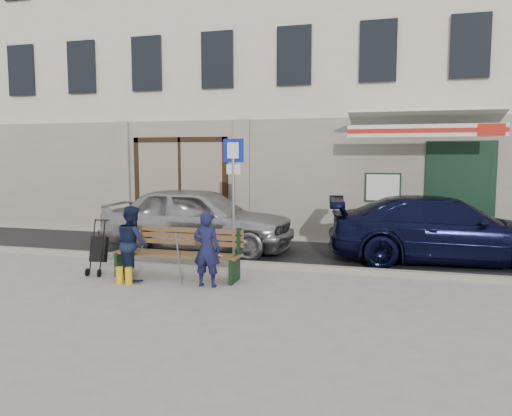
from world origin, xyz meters
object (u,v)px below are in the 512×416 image
at_px(stroller, 99,250).
at_px(bench, 175,253).
at_px(parking_sign, 233,181).
at_px(man, 207,249).
at_px(car_navy, 444,230).
at_px(woman, 133,243).
at_px(car_silver, 198,219).

bearing_deg(stroller, bench, -2.09).
height_order(bench, stroller, stroller).
xyz_separation_m(parking_sign, man, (0.14, -1.91, -1.08)).
relative_size(bench, man, 1.83).
xyz_separation_m(car_navy, bench, (-4.90, -2.72, -0.24)).
distance_m(car_navy, bench, 5.61).
bearing_deg(man, car_navy, -144.67).
bearing_deg(stroller, parking_sign, 29.54).
distance_m(car_navy, woman, 6.36).
xyz_separation_m(woman, stroller, (-0.85, 0.22, -0.22)).
distance_m(man, stroller, 2.32).
relative_size(parking_sign, woman, 1.91).
bearing_deg(car_navy, man, 120.27).
bearing_deg(parking_sign, man, -70.82).
relative_size(bench, stroller, 2.32).
distance_m(parking_sign, woman, 2.51).
bearing_deg(car_silver, stroller, 159.73).
distance_m(car_silver, woman, 2.90).
xyz_separation_m(bench, woman, (-0.65, -0.37, 0.22)).
bearing_deg(car_navy, stroller, 106.95).
bearing_deg(bench, stroller, -174.44).
xyz_separation_m(car_navy, parking_sign, (-4.25, -1.23, 1.03)).
xyz_separation_m(car_navy, stroller, (-6.41, -2.87, -0.24)).
bearing_deg(stroller, man, -14.47).
xyz_separation_m(car_silver, stroller, (-0.94, -2.67, -0.31)).
bearing_deg(car_navy, woman, 111.93).
bearing_deg(car_navy, bench, 111.88).
relative_size(car_navy, man, 3.68).
xyz_separation_m(man, woman, (-1.45, 0.05, 0.02)).
xyz_separation_m(car_navy, woman, (-5.56, -3.09, -0.02)).
relative_size(car_silver, woman, 3.33).
height_order(parking_sign, stroller, parking_sign).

